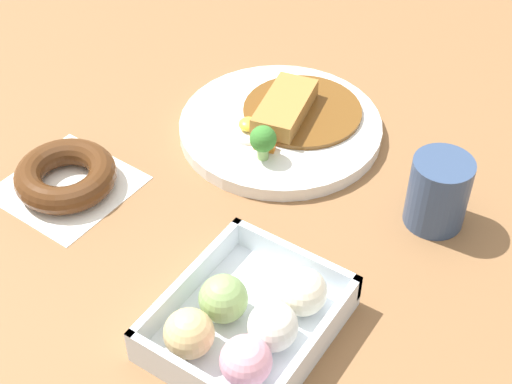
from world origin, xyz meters
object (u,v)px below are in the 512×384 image
donut_box (247,322)px  chocolate_ring_donut (66,176)px  coffee_mug (438,192)px  curry_plate (282,124)px

donut_box → chocolate_ring_donut: donut_box is taller
chocolate_ring_donut → coffee_mug: (0.19, -0.39, 0.03)m
curry_plate → donut_box: size_ratio=1.42×
donut_box → coffee_mug: size_ratio=2.13×
chocolate_ring_donut → coffee_mug: size_ratio=1.74×
donut_box → chocolate_ring_donut: (0.06, 0.30, -0.01)m
chocolate_ring_donut → coffee_mug: 0.43m
donut_box → coffee_mug: coffee_mug is taller
donut_box → chocolate_ring_donut: 0.31m
curry_plate → donut_box: bearing=-153.9°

